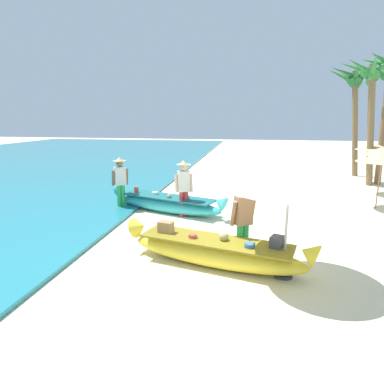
# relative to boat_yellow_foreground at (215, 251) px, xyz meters

# --- Properties ---
(ground_plane) EXTENTS (80.00, 80.00, 0.00)m
(ground_plane) POSITION_rel_boat_yellow_foreground_xyz_m (0.70, 0.26, -0.32)
(ground_plane) COLOR beige
(boat_yellow_foreground) EXTENTS (4.09, 1.65, 0.87)m
(boat_yellow_foreground) POSITION_rel_boat_yellow_foreground_xyz_m (0.00, 0.00, 0.00)
(boat_yellow_foreground) COLOR yellow
(boat_yellow_foreground) RESTS_ON ground
(boat_cyan_midground) EXTENTS (4.18, 2.01, 0.83)m
(boat_cyan_midground) POSITION_rel_boat_yellow_foreground_xyz_m (-2.01, 3.69, -0.03)
(boat_cyan_midground) COLOR #33B2BC
(boat_cyan_midground) RESTS_ON ground
(person_vendor_hatted) EXTENTS (0.59, 0.44, 1.77)m
(person_vendor_hatted) POSITION_rel_boat_yellow_foreground_xyz_m (-1.34, 3.28, 0.70)
(person_vendor_hatted) COLOR #B2383D
(person_vendor_hatted) RESTS_ON ground
(person_tourist_customer) EXTENTS (0.57, 0.47, 1.66)m
(person_tourist_customer) POSITION_rel_boat_yellow_foreground_xyz_m (0.55, 0.38, 0.62)
(person_tourist_customer) COLOR green
(person_tourist_customer) RESTS_ON ground
(person_vendor_assistant) EXTENTS (0.56, 0.48, 1.76)m
(person_vendor_assistant) POSITION_rel_boat_yellow_foreground_xyz_m (-3.62, 3.80, 0.70)
(person_vendor_assistant) COLOR green
(person_vendor_assistant) RESTS_ON ground
(patio_umbrella_large) EXTENTS (2.16, 2.16, 2.15)m
(patio_umbrella_large) POSITION_rel_boat_yellow_foreground_xyz_m (1.37, -0.25, 1.61)
(patio_umbrella_large) COLOR #B7B7BC
(patio_umbrella_large) RESTS_ON ground
(parasol_row_0) EXTENTS (1.60, 1.60, 1.91)m
(parasol_row_0) POSITION_rel_boat_yellow_foreground_xyz_m (4.94, 5.40, 1.43)
(parasol_row_0) COLOR #8E6B47
(parasol_row_0) RESTS_ON ground
(parasol_row_1) EXTENTS (1.60, 1.60, 1.91)m
(parasol_row_1) POSITION_rel_boat_yellow_foreground_xyz_m (5.77, 7.67, 1.43)
(parasol_row_1) COLOR #8E6B47
(parasol_row_1) RESTS_ON ground
(parasol_row_2) EXTENTS (1.60, 1.60, 1.91)m
(parasol_row_2) POSITION_rel_boat_yellow_foreground_xyz_m (6.20, 9.94, 1.43)
(parasol_row_2) COLOR #8E6B47
(parasol_row_2) RESTS_ON ground
(palm_tree_tall_inland) EXTENTS (2.79, 2.70, 5.64)m
(palm_tree_tall_inland) POSITION_rel_boat_yellow_foreground_xyz_m (5.66, 12.09, 4.29)
(palm_tree_tall_inland) COLOR brown
(palm_tree_tall_inland) RESTS_ON ground
(palm_tree_leaning_seaward) EXTENTS (2.86, 3.00, 5.61)m
(palm_tree_leaning_seaward) POSITION_rel_boat_yellow_foreground_xyz_m (5.65, 9.54, 4.27)
(palm_tree_leaning_seaward) COLOR brown
(palm_tree_leaning_seaward) RESTS_ON ground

